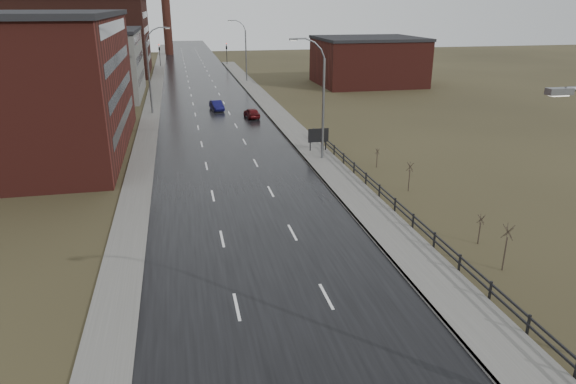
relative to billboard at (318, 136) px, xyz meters
name	(u,v)px	position (x,y,z in m)	size (l,w,h in m)	color
road	(212,114)	(-9.10, 21.37, -1.63)	(14.00, 300.00, 0.06)	black
sidewalk_right	(323,162)	(-0.50, -3.63, -1.57)	(3.20, 180.00, 0.18)	#595651
curb_right	(307,163)	(-2.02, -3.63, -1.57)	(0.16, 180.00, 0.18)	slate
sidewalk_left	(150,116)	(-17.30, 21.37, -1.60)	(2.40, 260.00, 0.12)	#595651
warehouse_near	(2,85)	(-30.09, 6.37, 5.10)	(22.44, 28.56, 13.50)	#471914
warehouse_mid	(88,64)	(-27.09, 39.37, 3.60)	(16.32, 20.40, 10.50)	slate
warehouse_far	(83,36)	(-32.09, 69.37, 6.10)	(26.52, 24.48, 15.50)	#331611
building_right	(368,61)	(21.20, 43.37, 2.60)	(18.36, 16.32, 8.50)	#471914
streetlight_right_mid	(320,99)	(-0.60, -2.63, 4.17)	(3.36, 0.28, 11.35)	slate
streetlight_left	(151,70)	(-16.80, 23.37, 4.17)	(3.36, 0.28, 11.35)	slate
streetlight_right_far	(244,50)	(-0.60, 51.37, 4.17)	(3.36, 0.28, 11.35)	slate
guardrail	(418,223)	(1.20, -20.32, -0.95)	(0.10, 53.05, 1.10)	black
shrub_c	(506,247)	(3.72, -25.96, -0.18)	(0.66, 0.69, 2.79)	#382D23
shrub_d	(480,229)	(4.25, -22.59, -0.62)	(0.47, 0.49, 1.96)	#382D23
shrub_e	(409,176)	(4.06, -12.70, -0.39)	(0.57, 0.60, 2.40)	#382D23
shrub_f	(377,157)	(3.90, -6.17, -0.70)	(0.44, 0.46, 1.81)	#382D23
billboard	(318,136)	(0.00, 0.00, 0.00)	(2.12, 0.17, 2.45)	black
traffic_light_left	(159,47)	(-17.10, 81.37, 2.94)	(0.58, 2.73, 5.30)	black
traffic_light_right	(226,45)	(-1.10, 81.37, 2.94)	(0.58, 2.73, 5.30)	black
car_near	(217,106)	(-8.28, 23.82, -1.00)	(1.41, 4.05, 1.33)	#0D0C3F
car_far	(252,113)	(-4.20, 17.74, -1.01)	(1.54, 3.83, 1.31)	#4D0C0F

